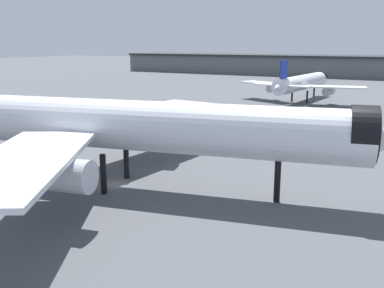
{
  "coord_description": "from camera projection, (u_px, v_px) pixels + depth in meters",
  "views": [
    {
      "loc": [
        38.01,
        -44.98,
        19.5
      ],
      "look_at": [
        11.19,
        2.33,
        6.69
      ],
      "focal_mm": 40.48,
      "sensor_mm": 36.0,
      "label": 1
    }
  ],
  "objects": [
    {
      "name": "ground",
      "position": [
        115.0,
        185.0,
        60.8
      ],
      "size": [
        900.0,
        900.0,
        0.0
      ],
      "primitive_type": "plane",
      "color": "#4C4F54"
    },
    {
      "name": "airliner_near_gate",
      "position": [
        131.0,
        126.0,
        57.81
      ],
      "size": [
        67.62,
        60.63,
        19.41
      ],
      "rotation": [
        0.0,
        0.0,
        0.23
      ],
      "color": "silver",
      "rests_on": "ground"
    },
    {
      "name": "airliner_far_taxiway",
      "position": [
        302.0,
        83.0,
        144.69
      ],
      "size": [
        43.32,
        47.61,
        14.33
      ],
      "rotation": [
        0.0,
        0.0,
        1.51
      ],
      "color": "silver",
      "rests_on": "ground"
    },
    {
      "name": "terminal_building",
      "position": [
        320.0,
        65.0,
        256.28
      ],
      "size": [
        252.13,
        37.62,
        22.01
      ],
      "rotation": [
        0.0,
        0.0,
        0.02
      ],
      "color": "slate",
      "rests_on": "ground"
    },
    {
      "name": "baggage_cart_trailing",
      "position": [
        309.0,
        138.0,
        86.25
      ],
      "size": [
        2.55,
        2.15,
        1.82
      ],
      "rotation": [
        0.0,
        0.0,
        6.17
      ],
      "color": "black",
      "rests_on": "ground"
    }
  ]
}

